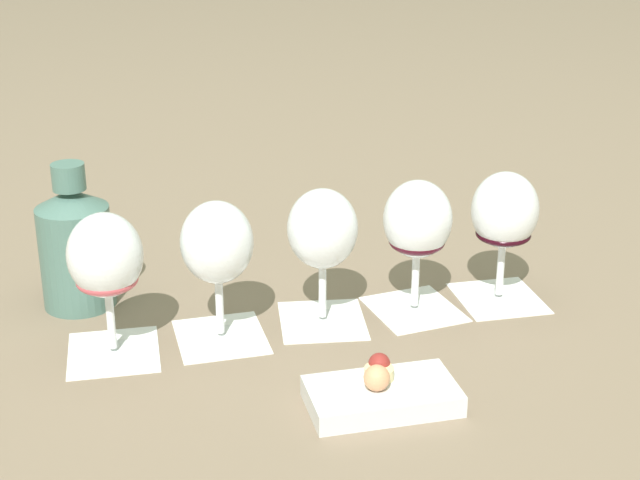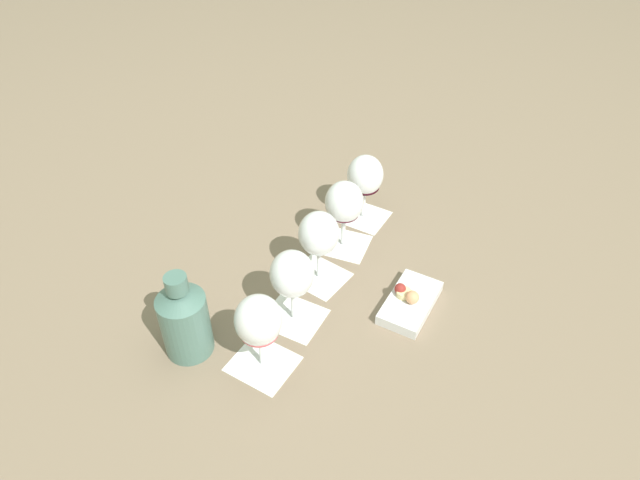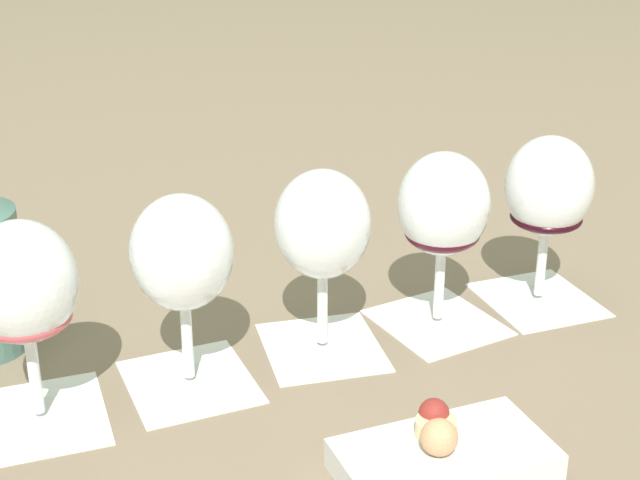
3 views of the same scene
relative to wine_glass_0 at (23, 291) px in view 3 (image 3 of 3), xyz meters
The scene contains 12 objects.
ground_plane 0.28m from the wine_glass_0, 51.89° to the right, with size 8.00×8.00×0.00m, color #7F6B56.
tasting_card_0 0.12m from the wine_glass_0, 90.00° to the left, with size 0.16×0.15×0.00m.
tasting_card_1 0.18m from the wine_glass_0, 51.64° to the right, with size 0.16×0.16×0.00m.
tasting_card_2 0.29m from the wine_glass_0, 51.19° to the right, with size 0.15×0.15×0.00m.
tasting_card_3 0.40m from the wine_glass_0, 51.64° to the right, with size 0.16×0.16×0.00m.
tasting_card_4 0.52m from the wine_glass_0, 51.96° to the right, with size 0.16×0.15×0.00m.
wine_glass_0 is the anchor object (origin of this frame).
wine_glass_1 0.13m from the wine_glass_0, 51.64° to the right, with size 0.09×0.09×0.17m.
wine_glass_2 0.27m from the wine_glass_0, 51.19° to the right, with size 0.09×0.09×0.17m.
wine_glass_3 0.39m from the wine_glass_0, 51.64° to the right, with size 0.09×0.09×0.17m.
wine_glass_4 0.51m from the wine_glass_0, 51.96° to the right, with size 0.09×0.09×0.17m.
snack_dish 0.35m from the wine_glass_0, 89.92° to the right, with size 0.16×0.18×0.05m.
Camera 3 is at (-0.78, -0.17, 0.46)m, focal length 55.00 mm.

